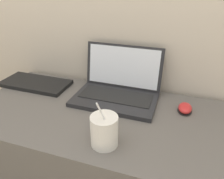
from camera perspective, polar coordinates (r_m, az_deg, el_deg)
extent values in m
cube|color=#5B5651|center=(1.19, -3.47, -20.37)|extent=(1.11, 0.56, 0.71)
cube|color=#232326|center=(1.02, 0.71, -2.65)|extent=(0.39, 0.23, 0.02)
cube|color=black|center=(1.03, 1.02, -1.63)|extent=(0.34, 0.13, 0.00)
cube|color=#232326|center=(1.09, 2.99, 6.03)|extent=(0.39, 0.05, 0.21)
cube|color=white|center=(1.08, 2.90, 5.97)|extent=(0.35, 0.04, 0.19)
cylinder|color=silver|center=(0.76, -2.02, -10.74)|extent=(0.10, 0.10, 0.11)
cylinder|color=black|center=(0.73, -2.09, -7.46)|extent=(0.08, 0.08, 0.01)
cylinder|color=white|center=(0.72, -1.83, -8.00)|extent=(0.05, 0.04, 0.14)
ellipsoid|color=black|center=(1.01, 18.43, -5.26)|extent=(0.06, 0.09, 0.01)
ellipsoid|color=red|center=(1.00, 18.55, -4.59)|extent=(0.06, 0.08, 0.03)
cube|color=black|center=(1.25, -19.31, 1.54)|extent=(0.36, 0.17, 0.02)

